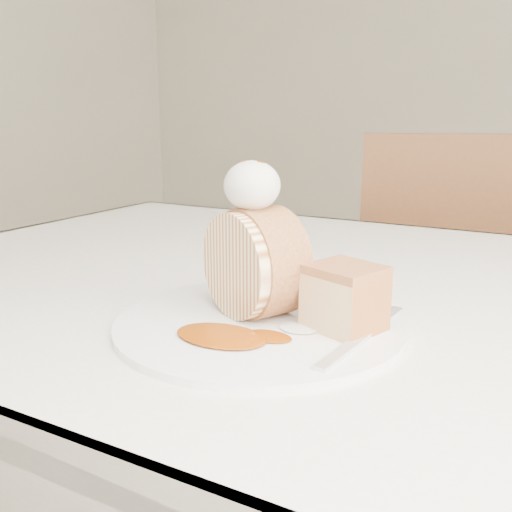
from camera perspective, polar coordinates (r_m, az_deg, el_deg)
The scene contains 10 objects.
table at distance 0.80m, azimuth 8.80°, elevation -8.89°, with size 1.40×0.90×0.75m.
chair_far at distance 1.57m, azimuth 18.25°, elevation -3.02°, with size 0.54×0.54×0.93m.
plate at distance 0.61m, azimuth 0.38°, elevation -6.70°, with size 0.30×0.30×0.01m, color white.
roulade_slice at distance 0.60m, azimuth -0.15°, elevation -0.71°, with size 0.11×0.11×0.06m, color #FFE9B1.
cake_chunk at distance 0.58m, azimuth 8.86°, elevation -4.53°, with size 0.07×0.06×0.06m, color #A7693F.
whipped_cream at distance 0.59m, azimuth -0.39°, elevation 7.06°, with size 0.06×0.06×0.05m, color silver.
caramel_drizzle at distance 0.59m, azimuth -0.42°, elevation 9.89°, with size 0.03×0.02×0.01m, color #843605.
caramel_pool at distance 0.56m, azimuth -3.52°, elevation -7.94°, with size 0.09×0.06×0.00m, color #843605, non-canonical shape.
fork at distance 0.54m, azimuth 9.56°, elevation -8.73°, with size 0.02×0.18×0.00m, color silver.
spoon at distance 0.70m, azimuth -8.01°, elevation -4.06°, with size 0.02×0.14×0.00m, color silver.
Camera 1 is at (0.24, -0.49, 0.97)m, focal length 40.00 mm.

